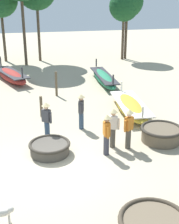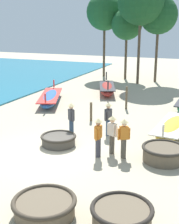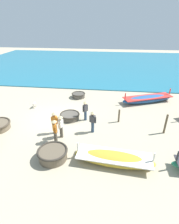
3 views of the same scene
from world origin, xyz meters
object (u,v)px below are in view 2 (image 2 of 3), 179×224
(long_boat_red_hull, at_px, (173,127))
(mooring_post_shoreline, at_px, (126,98))
(coracle_upturned, at_px, (44,206))
(fisherman_by_coracle, at_px, (124,136))
(fisherman_crouching, at_px, (71,117))
(coracle_weathered, at_px, (59,140))
(coracle_far_left, at_px, (122,214))
(fisherman_hauling, at_px, (108,117))
(fisherman_with_hat, at_px, (112,132))
(fisherman_standing_right, at_px, (98,135))
(tree_tall_back, at_px, (127,25))
(long_boat_green_hull, at_px, (50,98))
(tree_center, at_px, (141,2))
(coracle_front_right, at_px, (164,153))
(mooring_post_inland, at_px, (91,112))
(long_boat_blue_hull, at_px, (107,89))
(tree_leftmost, at_px, (159,15))
(tree_rightmost, at_px, (105,12))

(long_boat_red_hull, relative_size, mooring_post_shoreline, 3.10)
(coracle_upturned, relative_size, fisherman_by_coracle, 1.13)
(mooring_post_shoreline, bearing_deg, fisherman_crouching, -101.03)
(coracle_upturned, xyz_separation_m, fisherman_by_coracle, (0.98, 4.75, 0.67))
(coracle_weathered, distance_m, fisherman_by_coracle, 3.21)
(fisherman_crouching, bearing_deg, coracle_far_left, -53.81)
(fisherman_hauling, bearing_deg, fisherman_with_hat, -67.02)
(fisherman_standing_right, distance_m, tree_tall_back, 19.74)
(coracle_weathered, height_order, long_boat_green_hull, long_boat_green_hull)
(long_boat_red_hull, distance_m, tree_center, 15.19)
(coracle_far_left, relative_size, fisherman_standing_right, 1.05)
(coracle_upturned, bearing_deg, coracle_weathered, 113.31)
(fisherman_by_coracle, bearing_deg, long_boat_green_hull, 135.96)
(coracle_front_right, relative_size, tree_tall_back, 0.26)
(coracle_upturned, distance_m, fisherman_standing_right, 4.49)
(coracle_weathered, bearing_deg, tree_center, 90.96)
(mooring_post_inland, bearing_deg, fisherman_with_hat, -57.37)
(coracle_far_left, relative_size, long_boat_red_hull, 0.38)
(fisherman_crouching, xyz_separation_m, mooring_post_inland, (-0.03, 2.66, -0.42))
(fisherman_by_coracle, bearing_deg, fisherman_crouching, 153.47)
(long_boat_blue_hull, height_order, fisherman_with_hat, fisherman_with_hat)
(long_boat_blue_hull, relative_size, fisherman_standing_right, 2.79)
(long_boat_green_hull, relative_size, mooring_post_shoreline, 3.60)
(coracle_upturned, bearing_deg, mooring_post_inland, 103.43)
(fisherman_crouching, bearing_deg, tree_leftmost, 86.55)
(fisherman_standing_right, xyz_separation_m, mooring_post_shoreline, (-0.95, 7.70, -0.21))
(coracle_front_right, height_order, tree_leftmost, tree_leftmost)
(fisherman_by_coracle, distance_m, mooring_post_inland, 5.25)
(long_boat_green_hull, relative_size, tree_rightmost, 0.65)
(long_boat_red_hull, height_order, tree_leftmost, tree_leftmost)
(long_boat_red_hull, xyz_separation_m, tree_center, (-4.89, 12.65, 6.85))
(fisherman_with_hat, height_order, tree_rightmost, tree_rightmost)
(fisherman_crouching, distance_m, tree_tall_back, 17.62)
(long_boat_red_hull, relative_size, fisherman_crouching, 2.77)
(tree_center, bearing_deg, fisherman_with_hat, -80.13)
(long_boat_green_hull, relative_size, fisherman_hauling, 3.22)
(long_boat_red_hull, bearing_deg, long_boat_blue_hull, 129.05)
(tree_leftmost, bearing_deg, coracle_front_right, -78.31)
(coracle_upturned, height_order, coracle_front_right, coracle_front_right)
(coracle_weathered, xyz_separation_m, tree_leftmost, (1.04, 17.81, 5.80))
(tree_rightmost, bearing_deg, mooring_post_inland, -73.10)
(fisherman_hauling, bearing_deg, long_boat_blue_hull, 109.29)
(tree_rightmost, bearing_deg, tree_center, -32.58)
(tree_tall_back, bearing_deg, tree_rightmost, 164.69)
(long_boat_green_hull, xyz_separation_m, long_boat_red_hull, (8.83, -3.29, -0.03))
(coracle_front_right, xyz_separation_m, long_boat_blue_hull, (-6.20, 11.03, 0.06))
(fisherman_hauling, relative_size, fisherman_crouching, 1.00)
(coracle_upturned, bearing_deg, fisherman_standing_right, 90.25)
(tree_tall_back, distance_m, tree_center, 3.30)
(coracle_front_right, bearing_deg, coracle_upturned, -116.90)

